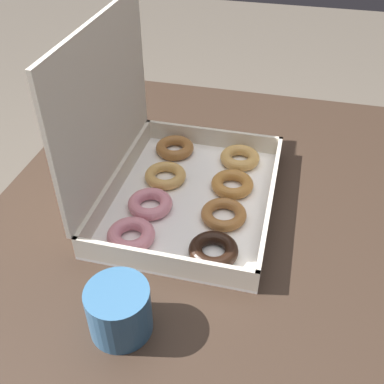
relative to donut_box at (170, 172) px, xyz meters
name	(u,v)px	position (x,y,z in m)	size (l,w,h in m)	color
dining_table	(209,256)	(-0.03, -0.09, -0.18)	(1.04, 0.84, 0.77)	#38281E
donut_box	(170,172)	(0.00, 0.00, 0.00)	(0.40, 0.32, 0.34)	white
coffee_mug	(119,309)	(-0.31, -0.01, -0.02)	(0.09, 0.09, 0.08)	teal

